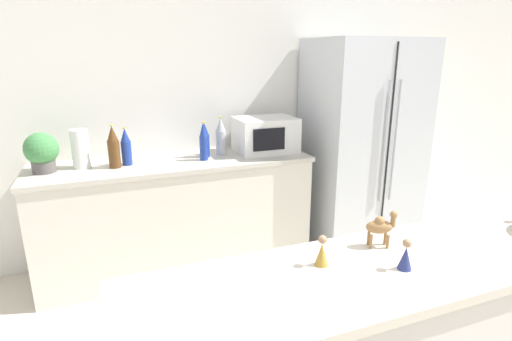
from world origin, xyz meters
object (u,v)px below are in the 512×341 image
object	(u,v)px
back_bottle_0	(203,142)
camel_figurine	(381,226)
back_bottle_2	(114,147)
refrigerator	(361,144)
wise_man_figurine_blue	(406,256)
wise_man_figurine_crimson	(322,252)
potted_plant	(42,151)
back_bottle_4	(205,140)
paper_towel_roll	(80,149)
back_bottle_3	(221,136)
back_bottle_1	(126,147)
microwave	(265,135)

from	to	relation	value
back_bottle_0	camel_figurine	bearing A→B (deg)	-81.66
back_bottle_2	refrigerator	bearing A→B (deg)	-0.73
back_bottle_0	wise_man_figurine_blue	world-z (taller)	back_bottle_0
wise_man_figurine_blue	wise_man_figurine_crimson	distance (m)	0.28
potted_plant	wise_man_figurine_blue	bearing A→B (deg)	-56.40
camel_figurine	wise_man_figurine_crimson	distance (m)	0.29
potted_plant	back_bottle_4	distance (m)	1.13
paper_towel_roll	back_bottle_2	bearing A→B (deg)	-20.59
camel_figurine	wise_man_figurine_blue	xyz separation A→B (m)	(-0.03, -0.17, -0.04)
potted_plant	back_bottle_3	world-z (taller)	back_bottle_3
refrigerator	back_bottle_4	world-z (taller)	refrigerator
back_bottle_1	back_bottle_4	distance (m)	0.59
back_bottle_0	camel_figurine	world-z (taller)	back_bottle_0
potted_plant	camel_figurine	bearing A→B (deg)	-53.49
refrigerator	camel_figurine	xyz separation A→B (m)	(-1.17, -1.75, 0.14)
potted_plant	back_bottle_4	xyz separation A→B (m)	(1.13, 0.02, -0.01)
back_bottle_0	back_bottle_1	world-z (taller)	back_bottle_0
back_bottle_2	wise_man_figurine_blue	distance (m)	2.14
back_bottle_3	camel_figurine	distance (m)	1.89
back_bottle_2	wise_man_figurine_crimson	bearing A→B (deg)	-71.27
back_bottle_4	wise_man_figurine_blue	bearing A→B (deg)	-84.34
back_bottle_3	camel_figurine	xyz separation A→B (m)	(0.08, -1.88, 0.01)
potted_plant	paper_towel_roll	bearing A→B (deg)	7.52
potted_plant	back_bottle_2	distance (m)	0.46
microwave	camel_figurine	size ratio (longest dim) A/B	3.28
microwave	back_bottle_2	bearing A→B (deg)	-176.79
refrigerator	back_bottle_2	world-z (taller)	refrigerator
paper_towel_roll	camel_figurine	distance (m)	2.17
back_bottle_0	back_bottle_1	distance (m)	0.56
microwave	potted_plant	bearing A→B (deg)	-179.45
back_bottle_0	back_bottle_4	xyz separation A→B (m)	(0.03, 0.09, -0.01)
back_bottle_1	back_bottle_4	xyz separation A→B (m)	(0.59, 0.02, 0.00)
microwave	wise_man_figurine_crimson	world-z (taller)	microwave
refrigerator	back_bottle_3	distance (m)	1.27
back_bottle_4	camel_figurine	xyz separation A→B (m)	(0.23, -1.85, 0.02)
refrigerator	paper_towel_roll	distance (m)	2.29
back_bottle_1	paper_towel_roll	bearing A→B (deg)	173.25
refrigerator	wise_man_figurine_blue	size ratio (longest dim) A/B	15.72
potted_plant	back_bottle_0	xyz separation A→B (m)	(1.10, -0.07, -0.01)
back_bottle_3	wise_man_figurine_blue	bearing A→B (deg)	-88.35
potted_plant	wise_man_figurine_blue	xyz separation A→B (m)	(1.33, -2.00, -0.03)
refrigerator	wise_man_figurine_blue	bearing A→B (deg)	-121.78
back_bottle_4	wise_man_figurine_crimson	distance (m)	1.89
paper_towel_roll	back_bottle_3	distance (m)	1.03
back_bottle_2	camel_figurine	bearing A→B (deg)	-63.24
microwave	back_bottle_2	world-z (taller)	back_bottle_2
back_bottle_1	potted_plant	bearing A→B (deg)	179.53
back_bottle_0	back_bottle_3	size ratio (longest dim) A/B	0.96
camel_figurine	potted_plant	bearing A→B (deg)	126.51
refrigerator	paper_towel_roll	size ratio (longest dim) A/B	6.53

